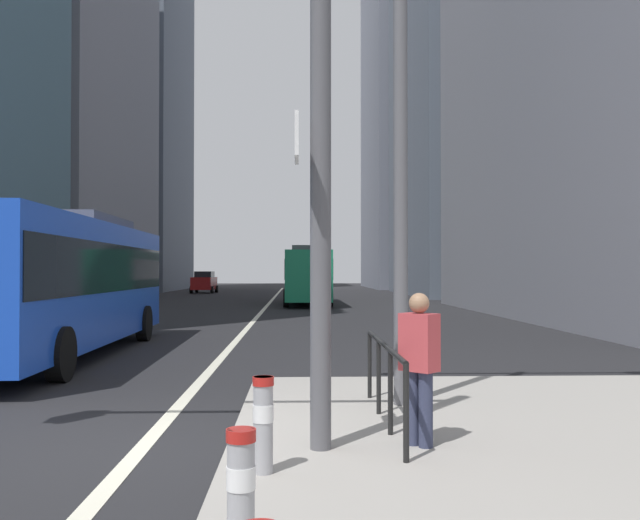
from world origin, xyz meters
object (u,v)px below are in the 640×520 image
city_bus_blue_oncoming (60,278)px  pedestrian_waiting (419,361)px  car_oncoming_mid (204,282)px  car_receding_near (307,284)px  traffic_signal_gantry (152,71)px  bollard_left (241,485)px  city_bus_red_receding (307,273)px  street_lamp_post (400,36)px  bollard_right (263,419)px

city_bus_blue_oncoming → pedestrian_waiting: size_ratio=6.95×
car_oncoming_mid → car_receding_near: bearing=-50.5°
traffic_signal_gantry → bollard_left: (1.15, -2.63, -3.46)m
car_oncoming_mid → bollard_left: bearing=-82.0°
city_bus_red_receding → street_lamp_post: bearing=-88.3°
city_bus_blue_oncoming → car_receding_near: (6.19, 34.35, -0.85)m
city_bus_red_receding → car_oncoming_mid: bearing=113.2°
city_bus_red_receding → bollard_right: bearing=-91.4°
city_bus_red_receding → car_oncoming_mid: (-8.94, 20.89, -0.85)m
bollard_right → pedestrian_waiting: (1.60, 0.91, 0.40)m
bollard_left → bollard_right: (0.05, 1.82, 0.03)m
bollard_right → car_receding_near: bearing=88.7°
bollard_left → car_receding_near: bearing=88.7°
car_oncoming_mid → pedestrian_waiting: size_ratio=2.52×
traffic_signal_gantry → city_bus_red_receding: bearing=86.5°
traffic_signal_gantry → street_lamp_post: (2.94, 2.31, 1.21)m
city_bus_red_receding → street_lamp_post: (0.90, -31.05, 3.45)m
pedestrian_waiting → street_lamp_post: bearing=86.3°
street_lamp_post → bollard_left: size_ratio=9.70×
car_oncoming_mid → traffic_signal_gantry: 54.78m
city_bus_blue_oncoming → car_receding_near: 34.91m
bollard_left → pedestrian_waiting: pedestrian_waiting is taller
traffic_signal_gantry → bollard_right: bearing=-34.2°
city_bus_red_receding → street_lamp_post: size_ratio=1.36×
bollard_right → bollard_left: bearing=-91.6°
city_bus_blue_oncoming → car_receding_near: city_bus_blue_oncoming is taller
city_bus_blue_oncoming → traffic_signal_gantry: size_ratio=1.87×
car_receding_near → street_lamp_post: size_ratio=0.56×
city_bus_red_receding → pedestrian_waiting: city_bus_red_receding is taller
city_bus_red_receding → car_receding_near: size_ratio=2.43×
car_receding_near → bollard_left: bearing=-91.3°
city_bus_blue_oncoming → pedestrian_waiting: (6.81, -8.80, -0.79)m
car_receding_near → car_oncoming_mid: bearing=129.5°
traffic_signal_gantry → car_receding_near: bearing=87.1°
traffic_signal_gantry → bollard_right: size_ratio=6.82×
bollard_right → car_oncoming_mid: bearing=98.4°
bollard_left → bollard_right: size_ratio=0.94×
city_bus_red_receding → bollard_left: bearing=-91.4°
street_lamp_post → bollard_right: 5.86m
traffic_signal_gantry → pedestrian_waiting: 4.13m
street_lamp_post → car_receding_near: bearing=91.1°
car_receding_near → pedestrian_waiting: (0.62, -43.15, 0.05)m
street_lamp_post → bollard_left: 7.04m
city_bus_blue_oncoming → bollard_right: bearing=-61.8°
street_lamp_post → pedestrian_waiting: bearing=-93.7°
car_oncoming_mid → city_bus_blue_oncoming: bearing=-86.4°
street_lamp_post → bollard_right: (-1.74, -3.13, -4.64)m
city_bus_blue_oncoming → pedestrian_waiting: 11.16m
city_bus_blue_oncoming → pedestrian_waiting: city_bus_blue_oncoming is taller
city_bus_red_receding → bollard_right: (-0.85, -34.18, -1.20)m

